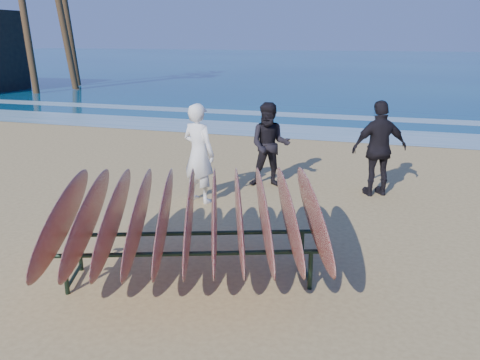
{
  "coord_description": "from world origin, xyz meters",
  "views": [
    {
      "loc": [
        2.18,
        -6.12,
        3.02
      ],
      "look_at": [
        0.0,
        0.8,
        0.95
      ],
      "focal_mm": 38.0,
      "sensor_mm": 36.0,
      "label": 1
    }
  ],
  "objects_px": {
    "person_dark_a": "(270,145)",
    "person_dark_b": "(379,149)",
    "person_white": "(199,153)",
    "surfboard_rack": "(189,216)"
  },
  "relations": [
    {
      "from": "person_dark_b",
      "to": "person_dark_a",
      "type": "bearing_deg",
      "value": -25.16
    },
    {
      "from": "person_white",
      "to": "person_dark_b",
      "type": "bearing_deg",
      "value": -137.59
    },
    {
      "from": "surfboard_rack",
      "to": "person_white",
      "type": "bearing_deg",
      "value": 89.92
    },
    {
      "from": "surfboard_rack",
      "to": "person_dark_a",
      "type": "distance_m",
      "value": 4.38
    },
    {
      "from": "person_dark_a",
      "to": "person_dark_b",
      "type": "bearing_deg",
      "value": -8.43
    },
    {
      "from": "surfboard_rack",
      "to": "person_dark_b",
      "type": "distance_m",
      "value": 4.89
    },
    {
      "from": "person_white",
      "to": "person_dark_a",
      "type": "distance_m",
      "value": 1.7
    },
    {
      "from": "surfboard_rack",
      "to": "person_dark_a",
      "type": "xyz_separation_m",
      "value": [
        -0.08,
        4.38,
        0.01
      ]
    },
    {
      "from": "person_dark_a",
      "to": "person_white",
      "type": "bearing_deg",
      "value": -136.46
    },
    {
      "from": "surfboard_rack",
      "to": "person_dark_b",
      "type": "xyz_separation_m",
      "value": [
        2.08,
        4.43,
        0.07
      ]
    }
  ]
}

